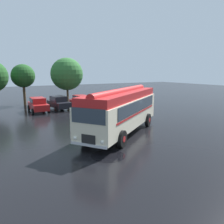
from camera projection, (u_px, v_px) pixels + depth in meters
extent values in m
plane|color=black|center=(123.00, 131.00, 17.66)|extent=(120.00, 120.00, 0.00)
cube|color=beige|center=(122.00, 113.00, 16.83)|extent=(9.62, 7.80, 2.10)
cube|color=red|center=(122.00, 95.00, 16.58)|extent=(9.34, 7.52, 0.56)
cylinder|color=red|center=(122.00, 92.00, 16.53)|extent=(8.12, 5.95, 0.60)
cube|color=#2D3842|center=(139.00, 106.00, 16.47)|extent=(6.57, 4.63, 0.84)
cube|color=#2D3842|center=(109.00, 104.00, 17.51)|extent=(6.57, 4.63, 0.84)
cube|color=red|center=(138.00, 113.00, 16.48)|extent=(6.73, 4.74, 0.12)
cube|color=red|center=(108.00, 111.00, 17.52)|extent=(6.73, 4.74, 0.12)
cube|color=#2D3842|center=(88.00, 116.00, 12.23)|extent=(1.29, 1.82, 0.88)
cube|color=black|center=(88.00, 139.00, 12.48)|extent=(0.57, 0.77, 0.56)
cube|color=silver|center=(88.00, 145.00, 12.52)|extent=(1.45, 2.00, 0.16)
sphere|color=white|center=(102.00, 142.00, 12.10)|extent=(0.22, 0.22, 0.22)
sphere|color=white|center=(75.00, 138.00, 12.84)|extent=(0.22, 0.22, 0.22)
cylinder|color=black|center=(122.00, 139.00, 13.72)|extent=(1.06, 0.86, 1.10)
cylinder|color=red|center=(122.00, 139.00, 13.72)|extent=(0.50, 0.48, 0.39)
cylinder|color=black|center=(87.00, 134.00, 14.79)|extent=(1.06, 0.86, 1.10)
cylinder|color=red|center=(87.00, 134.00, 14.79)|extent=(0.50, 0.48, 0.39)
cylinder|color=black|center=(148.00, 120.00, 19.07)|extent=(1.06, 0.86, 1.10)
cylinder|color=red|center=(148.00, 120.00, 19.07)|extent=(0.50, 0.48, 0.39)
cylinder|color=black|center=(121.00, 117.00, 20.14)|extent=(1.06, 0.86, 1.10)
cylinder|color=red|center=(121.00, 117.00, 20.14)|extent=(0.50, 0.48, 0.39)
cube|color=maroon|center=(38.00, 106.00, 25.81)|extent=(1.73, 4.21, 0.70)
cube|color=maroon|center=(38.00, 100.00, 25.82)|extent=(1.51, 2.19, 0.64)
cube|color=#2D3842|center=(44.00, 100.00, 26.19)|extent=(0.04, 1.93, 0.50)
cube|color=#2D3842|center=(31.00, 101.00, 25.45)|extent=(0.04, 1.93, 0.50)
cylinder|color=black|center=(49.00, 110.00, 25.20)|extent=(0.20, 0.64, 0.64)
cylinder|color=black|center=(33.00, 111.00, 24.34)|extent=(0.20, 0.64, 0.64)
cylinder|color=black|center=(44.00, 107.00, 27.42)|extent=(0.20, 0.64, 0.64)
cylinder|color=black|center=(29.00, 108.00, 26.56)|extent=(0.20, 0.64, 0.64)
cube|color=black|center=(59.00, 104.00, 27.40)|extent=(2.05, 4.33, 0.70)
cube|color=black|center=(58.00, 99.00, 27.40)|extent=(1.68, 2.30, 0.64)
cube|color=#2D3842|center=(64.00, 98.00, 27.82)|extent=(0.19, 1.93, 0.50)
cube|color=#2D3842|center=(52.00, 99.00, 26.97)|extent=(0.19, 1.93, 0.50)
cylinder|color=black|center=(70.00, 108.00, 26.91)|extent=(0.25, 0.65, 0.64)
cylinder|color=black|center=(56.00, 109.00, 25.92)|extent=(0.25, 0.65, 0.64)
cylinder|color=black|center=(62.00, 105.00, 29.01)|extent=(0.25, 0.65, 0.64)
cylinder|color=black|center=(49.00, 106.00, 28.02)|extent=(0.25, 0.65, 0.64)
cube|color=maroon|center=(82.00, 103.00, 28.26)|extent=(2.10, 4.34, 0.70)
cube|color=maroon|center=(81.00, 98.00, 28.25)|extent=(1.70, 2.32, 0.64)
cube|color=#2D3842|center=(87.00, 97.00, 28.69)|extent=(0.21, 1.93, 0.50)
cube|color=#2D3842|center=(76.00, 98.00, 27.82)|extent=(0.21, 1.93, 0.50)
cylinder|color=black|center=(93.00, 106.00, 27.78)|extent=(0.26, 0.66, 0.64)
cylinder|color=black|center=(81.00, 108.00, 26.78)|extent=(0.26, 0.66, 0.64)
cylinder|color=black|center=(83.00, 104.00, 29.86)|extent=(0.26, 0.66, 0.64)
cylinder|color=black|center=(72.00, 105.00, 28.86)|extent=(0.26, 0.66, 0.64)
cylinder|color=#4C3823|center=(24.00, 95.00, 30.99)|extent=(0.36, 0.36, 2.87)
sphere|color=#1E4C1E|center=(23.00, 76.00, 30.50)|extent=(3.24, 3.24, 3.24)
sphere|color=#1E4C1E|center=(20.00, 77.00, 30.30)|extent=(2.35, 2.35, 2.35)
cylinder|color=#4C3823|center=(68.00, 95.00, 33.01)|extent=(0.31, 0.31, 2.51)
sphere|color=#2D662D|center=(67.00, 74.00, 32.45)|extent=(4.78, 4.78, 4.78)
sphere|color=#2D662D|center=(63.00, 75.00, 32.53)|extent=(3.46, 3.46, 3.46)
cylinder|color=black|center=(108.00, 156.00, 12.42)|extent=(1.95, 1.95, 0.01)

